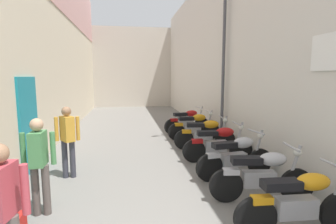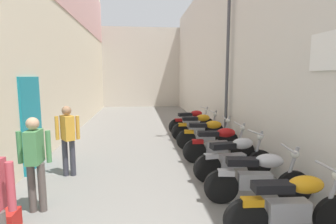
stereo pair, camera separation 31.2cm
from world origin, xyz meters
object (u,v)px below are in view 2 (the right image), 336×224
Objects in this scene: motorcycle_second at (292,205)px; pedestrian_further_down at (68,136)px; motorcycle_sixth at (208,134)px; motorcycle_third at (258,176)px; motorcycle_eighth at (192,121)px; motorcycle_fifth at (219,143)px; pedestrian_mid_alley at (35,157)px; motorcycle_fourth at (235,157)px; plastic_crate at (1,221)px; street_lamp at (225,53)px; motorcycle_seventh at (198,126)px.

pedestrian_further_down is (-3.60, 2.75, 0.42)m from motorcycle_second.
motorcycle_second is at bearing -90.00° from motorcycle_sixth.
motorcycle_second is 1.02m from motorcycle_third.
motorcycle_third and motorcycle_eighth have the same top height.
motorcycle_fifth is at bearing -89.99° from motorcycle_sixth.
motorcycle_eighth is 6.70m from pedestrian_mid_alley.
motorcycle_fourth is at bearing -9.61° from pedestrian_further_down.
plastic_crate is (-0.32, -0.51, -0.78)m from pedestrian_mid_alley.
motorcycle_second is 3.27m from motorcycle_fifth.
motorcycle_eighth is at bearing 113.62° from street_lamp.
street_lamp reaches higher than pedestrian_further_down.
motorcycle_third is 2.25m from motorcycle_fifth.
pedestrian_further_down is at bearing -132.03° from motorcycle_eighth.
motorcycle_second is 4.55m from pedestrian_further_down.
motorcycle_third is 1.17× the size of pedestrian_further_down.
motorcycle_fifth is at bearing 8.22° from pedestrian_further_down.
pedestrian_mid_alley is at bearing -93.89° from pedestrian_further_down.
motorcycle_third and motorcycle_fourth have the same top height.
plastic_crate is at bearing -136.66° from street_lamp.
pedestrian_mid_alley is 0.98m from plastic_crate.
motorcycle_eighth is at bearing 90.00° from motorcycle_sixth.
motorcycle_third is at bearing -90.00° from motorcycle_eighth.
pedestrian_further_down is (-3.60, 0.61, 0.42)m from motorcycle_fourth.
motorcycle_third reaches higher than plastic_crate.
motorcycle_sixth and motorcycle_seventh have the same top height.
motorcycle_third is 4.67m from motorcycle_seventh.
pedestrian_mid_alley is (-3.71, -2.09, 0.42)m from motorcycle_fifth.
motorcycle_second and motorcycle_fifth have the same top height.
street_lamp reaches higher than motorcycle_sixth.
motorcycle_second is 4.42m from motorcycle_sixth.
street_lamp is at bearing 82.16° from motorcycle_second.
plastic_crate is at bearing -123.52° from motorcycle_eighth.
motorcycle_third is at bearing -99.75° from street_lamp.
pedestrian_further_down reaches higher than motorcycle_third.
pedestrian_further_down is at bearing 170.39° from motorcycle_fourth.
street_lamp reaches higher than motorcycle_third.
motorcycle_fifth is (0.00, 2.25, 0.00)m from motorcycle_third.
pedestrian_further_down reaches higher than motorcycle_fifth.
pedestrian_further_down is at bearing -140.76° from motorcycle_seventh.
motorcycle_sixth is at bearing 24.91° from pedestrian_further_down.
motorcycle_fifth is 4.21× the size of plastic_crate.
pedestrian_further_down is at bearing -155.09° from motorcycle_sixth.
plastic_crate is (-4.03, -3.76, -0.36)m from motorcycle_sixth.
motorcycle_eighth is at bearing 47.97° from pedestrian_further_down.
motorcycle_eighth is at bearing 90.00° from motorcycle_second.
pedestrian_mid_alley is at bearing -129.38° from motorcycle_seventh.
motorcycle_fourth is at bearing 90.00° from motorcycle_third.
motorcycle_third is at bearing 90.01° from motorcycle_second.
motorcycle_second is at bearing -17.55° from pedestrian_mid_alley.
pedestrian_further_down reaches higher than motorcycle_fourth.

